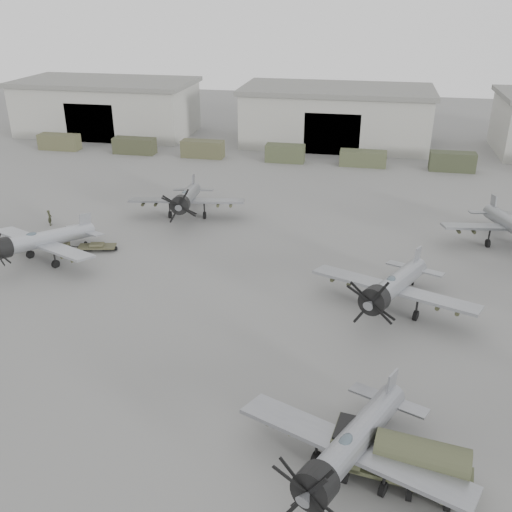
{
  "coord_description": "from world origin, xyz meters",
  "views": [
    {
      "loc": [
        5.54,
        -28.0,
        22.06
      ],
      "look_at": [
        -2.74,
        12.99,
        2.5
      ],
      "focal_mm": 40.0,
      "sensor_mm": 36.0,
      "label": 1
    }
  ],
  "objects_px": {
    "aircraft_mid_0": "(38,241)",
    "aircraft_far_0": "(186,199)",
    "aircraft_near_1": "(350,446)",
    "fuel_tanker": "(400,455)",
    "tug_trailer": "(74,246)",
    "aircraft_mid_2": "(393,286)",
    "ground_crew": "(50,218)"
  },
  "relations": [
    {
      "from": "aircraft_mid_2",
      "to": "ground_crew",
      "type": "xyz_separation_m",
      "value": [
        -34.2,
        11.21,
        -1.47
      ]
    },
    {
      "from": "ground_crew",
      "to": "fuel_tanker",
      "type": "bearing_deg",
      "value": -148.3
    },
    {
      "from": "aircraft_mid_2",
      "to": "aircraft_far_0",
      "type": "xyz_separation_m",
      "value": [
        -20.93,
        15.82,
        -0.07
      ]
    },
    {
      "from": "tug_trailer",
      "to": "fuel_tanker",
      "type": "bearing_deg",
      "value": -50.12
    },
    {
      "from": "aircraft_near_1",
      "to": "aircraft_far_0",
      "type": "xyz_separation_m",
      "value": [
        -18.67,
        32.66,
        0.04
      ]
    },
    {
      "from": "aircraft_mid_0",
      "to": "aircraft_far_0",
      "type": "distance_m",
      "value": 16.04
    },
    {
      "from": "aircraft_near_1",
      "to": "fuel_tanker",
      "type": "height_order",
      "value": "aircraft_near_1"
    },
    {
      "from": "aircraft_far_0",
      "to": "tug_trailer",
      "type": "xyz_separation_m",
      "value": [
        -7.78,
        -10.0,
        -1.78
      ]
    },
    {
      "from": "aircraft_mid_0",
      "to": "aircraft_far_0",
      "type": "xyz_separation_m",
      "value": [
        9.36,
        13.03,
        0.09
      ]
    },
    {
      "from": "fuel_tanker",
      "to": "aircraft_mid_2",
      "type": "bearing_deg",
      "value": 99.5
    },
    {
      "from": "aircraft_mid_0",
      "to": "fuel_tanker",
      "type": "xyz_separation_m",
      "value": [
        30.48,
        -19.01,
        -0.64
      ]
    },
    {
      "from": "aircraft_near_1",
      "to": "aircraft_mid_2",
      "type": "distance_m",
      "value": 17.0
    },
    {
      "from": "aircraft_mid_0",
      "to": "aircraft_mid_2",
      "type": "relative_size",
      "value": 0.93
    },
    {
      "from": "aircraft_near_1",
      "to": "fuel_tanker",
      "type": "xyz_separation_m",
      "value": [
        2.45,
        0.63,
        -0.69
      ]
    },
    {
      "from": "aircraft_mid_0",
      "to": "tug_trailer",
      "type": "xyz_separation_m",
      "value": [
        1.58,
        3.03,
        -1.69
      ]
    },
    {
      "from": "aircraft_mid_0",
      "to": "aircraft_near_1",
      "type": "bearing_deg",
      "value": -12.47
    },
    {
      "from": "aircraft_near_1",
      "to": "aircraft_far_0",
      "type": "height_order",
      "value": "aircraft_far_0"
    },
    {
      "from": "aircraft_near_1",
      "to": "aircraft_mid_2",
      "type": "height_order",
      "value": "aircraft_mid_2"
    },
    {
      "from": "aircraft_near_1",
      "to": "fuel_tanker",
      "type": "distance_m",
      "value": 2.63
    },
    {
      "from": "tug_trailer",
      "to": "aircraft_near_1",
      "type": "bearing_deg",
      "value": -53.39
    },
    {
      "from": "aircraft_mid_2",
      "to": "aircraft_near_1",
      "type": "bearing_deg",
      "value": -76.81
    },
    {
      "from": "aircraft_far_0",
      "to": "fuel_tanker",
      "type": "xyz_separation_m",
      "value": [
        21.12,
        -32.03,
        -0.73
      ]
    },
    {
      "from": "tug_trailer",
      "to": "aircraft_mid_2",
      "type": "bearing_deg",
      "value": -24.26
    },
    {
      "from": "aircraft_near_1",
      "to": "ground_crew",
      "type": "distance_m",
      "value": 42.54
    },
    {
      "from": "aircraft_near_1",
      "to": "aircraft_far_0",
      "type": "relative_size",
      "value": 0.96
    },
    {
      "from": "aircraft_mid_2",
      "to": "aircraft_far_0",
      "type": "height_order",
      "value": "aircraft_mid_2"
    },
    {
      "from": "aircraft_near_1",
      "to": "aircraft_mid_0",
      "type": "relative_size",
      "value": 1.03
    },
    {
      "from": "aircraft_mid_2",
      "to": "tug_trailer",
      "type": "height_order",
      "value": "aircraft_mid_2"
    },
    {
      "from": "aircraft_far_0",
      "to": "aircraft_mid_2",
      "type": "bearing_deg",
      "value": -46.16
    },
    {
      "from": "aircraft_far_0",
      "to": "fuel_tanker",
      "type": "relative_size",
      "value": 1.75
    },
    {
      "from": "aircraft_mid_0",
      "to": "tug_trailer",
      "type": "height_order",
      "value": "aircraft_mid_0"
    },
    {
      "from": "aircraft_near_1",
      "to": "fuel_tanker",
      "type": "bearing_deg",
      "value": 36.37
    }
  ]
}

